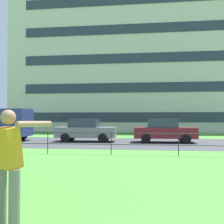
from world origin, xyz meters
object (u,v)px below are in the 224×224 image
object	(u,v)px
person_thrower	(9,165)
car_grey_right	(86,130)
apartment_building_background	(132,67)
car_maroon_far_right	(164,131)

from	to	relation	value
person_thrower	car_grey_right	size ratio (longest dim) A/B	0.44
car_grey_right	apartment_building_background	xyz separation A→B (m)	(2.23, 18.91, 7.76)
car_maroon_far_right	apartment_building_background	size ratio (longest dim) A/B	0.14
person_thrower	apartment_building_background	xyz separation A→B (m)	(0.15, 33.15, 7.58)
car_grey_right	apartment_building_background	size ratio (longest dim) A/B	0.14
person_thrower	car_grey_right	xyz separation A→B (m)	(-2.08, 14.25, -0.17)
car_grey_right	apartment_building_background	distance (m)	20.56
car_grey_right	apartment_building_background	world-z (taller)	apartment_building_background
person_thrower	apartment_building_background	size ratio (longest dim) A/B	0.06
car_grey_right	car_maroon_far_right	size ratio (longest dim) A/B	1.00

